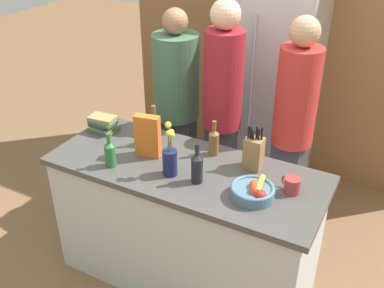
% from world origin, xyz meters
% --- Properties ---
extents(ground_plane, '(14.00, 14.00, 0.00)m').
position_xyz_m(ground_plane, '(0.00, 0.00, 0.00)').
color(ground_plane, brown).
extents(kitchen_island, '(1.74, 0.70, 0.91)m').
position_xyz_m(kitchen_island, '(0.00, 0.00, 0.46)').
color(kitchen_island, silver).
rests_on(kitchen_island, ground_plane).
extents(back_wall_wood, '(2.94, 0.12, 2.60)m').
position_xyz_m(back_wall_wood, '(0.00, 1.79, 1.30)').
color(back_wall_wood, olive).
rests_on(back_wall_wood, ground_plane).
extents(refrigerator, '(0.74, 0.62, 1.96)m').
position_xyz_m(refrigerator, '(0.04, 1.43, 0.98)').
color(refrigerator, '#B7B7BC').
rests_on(refrigerator, ground_plane).
extents(fruit_bowl, '(0.25, 0.25, 0.10)m').
position_xyz_m(fruit_bowl, '(0.48, -0.09, 0.96)').
color(fruit_bowl, slate).
rests_on(fruit_bowl, kitchen_island).
extents(knife_block, '(0.11, 0.09, 0.29)m').
position_xyz_m(knife_block, '(0.37, 0.19, 1.02)').
color(knife_block, olive).
rests_on(knife_block, kitchen_island).
extents(flower_vase, '(0.09, 0.09, 0.35)m').
position_xyz_m(flower_vase, '(-0.04, -0.11, 1.03)').
color(flower_vase, '#191E4C').
rests_on(flower_vase, kitchen_island).
extents(cereal_box, '(0.17, 0.09, 0.28)m').
position_xyz_m(cereal_box, '(-0.28, 0.01, 1.05)').
color(cereal_box, orange).
rests_on(cereal_box, kitchen_island).
extents(coffee_mug, '(0.12, 0.09, 0.09)m').
position_xyz_m(coffee_mug, '(0.65, 0.05, 0.96)').
color(coffee_mug, '#99332D').
rests_on(coffee_mug, kitchen_island).
extents(book_stack, '(0.21, 0.16, 0.11)m').
position_xyz_m(book_stack, '(-0.74, 0.14, 0.97)').
color(book_stack, '#3D6047').
rests_on(book_stack, kitchen_island).
extents(bottle_oil, '(0.07, 0.07, 0.25)m').
position_xyz_m(bottle_oil, '(0.13, -0.10, 1.01)').
color(bottle_oil, black).
rests_on(bottle_oil, kitchen_island).
extents(bottle_vinegar, '(0.07, 0.07, 0.28)m').
position_xyz_m(bottle_vinegar, '(-0.32, 0.17, 1.02)').
color(bottle_vinegar, brown).
rests_on(bottle_vinegar, kitchen_island).
extents(bottle_wine, '(0.07, 0.07, 0.24)m').
position_xyz_m(bottle_wine, '(0.09, 0.22, 1.01)').
color(bottle_wine, brown).
rests_on(bottle_wine, kitchen_island).
extents(bottle_water, '(0.07, 0.07, 0.23)m').
position_xyz_m(bottle_water, '(-0.41, -0.20, 1.00)').
color(bottle_water, '#286633').
rests_on(bottle_water, kitchen_island).
extents(person_at_sink, '(0.36, 0.36, 1.66)m').
position_xyz_m(person_at_sink, '(-0.52, 0.79, 0.93)').
color(person_at_sink, '#383842').
rests_on(person_at_sink, ground_plane).
extents(person_in_blue, '(0.29, 0.29, 1.79)m').
position_xyz_m(person_in_blue, '(-0.08, 0.70, 1.03)').
color(person_in_blue, '#383842').
rests_on(person_in_blue, ground_plane).
extents(person_in_red_tee, '(0.29, 0.29, 1.73)m').
position_xyz_m(person_in_red_tee, '(0.45, 0.76, 0.99)').
color(person_in_red_tee, '#383842').
rests_on(person_in_red_tee, ground_plane).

